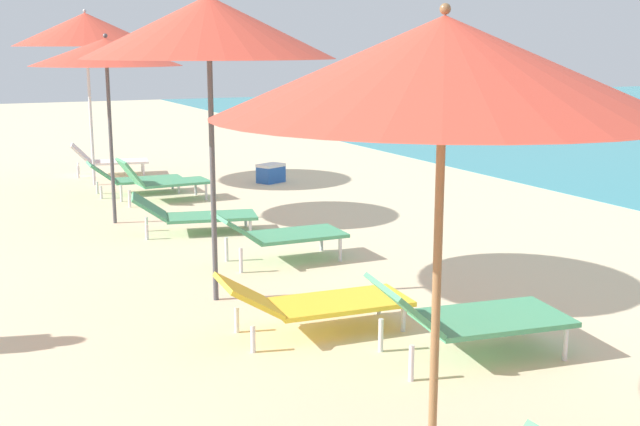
{
  "coord_description": "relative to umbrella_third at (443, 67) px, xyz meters",
  "views": [
    {
      "loc": [
        -3.1,
        3.42,
        2.35
      ],
      "look_at": [
        -0.81,
        8.29,
        1.24
      ],
      "focal_mm": 44.9,
      "sensor_mm": 36.0,
      "label": 1
    }
  ],
  "objects": [
    {
      "name": "umbrella_fourth",
      "position": [
        -0.21,
        3.41,
        0.27
      ],
      "size": [
        2.28,
        2.28,
        2.86
      ],
      "color": "#4C4C51",
      "rests_on": "ground"
    },
    {
      "name": "lounger_fifth_shoreside",
      "position": [
        0.57,
        8.53,
        -1.92
      ],
      "size": [
        1.4,
        0.66,
        0.69
      ],
      "rotation": [
        0.0,
        0.0,
        0.04
      ],
      "color": "#4CA572",
      "rests_on": "ground"
    },
    {
      "name": "umbrella_farthest",
      "position": [
        -0.11,
        10.52,
        0.39
      ],
      "size": [
        2.42,
        2.42,
        2.98
      ],
      "color": "silver",
      "rests_on": "ground"
    },
    {
      "name": "lounger_farthest_shoreside",
      "position": [
        0.33,
        11.54,
        -1.96
      ],
      "size": [
        1.46,
        0.8,
        0.61
      ],
      "rotation": [
        0.0,
        0.0,
        -0.17
      ],
      "color": "white",
      "rests_on": "ground"
    },
    {
      "name": "umbrella_fifth",
      "position": [
        -0.4,
        7.25,
        0.04
      ],
      "size": [
        1.98,
        1.98,
        2.53
      ],
      "color": "#4C4C51",
      "rests_on": "ground"
    },
    {
      "name": "lounger_fourth_inland",
      "position": [
        0.25,
        2.2,
        -1.97
      ],
      "size": [
        1.64,
        0.69,
        0.54
      ],
      "rotation": [
        0.0,
        0.0,
        -0.07
      ],
      "color": "yellow",
      "rests_on": "ground"
    },
    {
      "name": "lounger_farthest_inland",
      "position": [
        0.34,
        9.36,
        -1.98
      ],
      "size": [
        1.52,
        0.63,
        0.55
      ],
      "rotation": [
        0.0,
        0.0,
        -0.04
      ],
      "color": "#4CA572",
      "rests_on": "ground"
    },
    {
      "name": "umbrella_third",
      "position": [
        0.0,
        0.0,
        0.0
      ],
      "size": [
        2.49,
        2.49,
        2.58
      ],
      "color": "olive",
      "rests_on": "ground"
    },
    {
      "name": "lounger_fifth_inland",
      "position": [
        0.4,
        6.2,
        -2.0
      ],
      "size": [
        1.66,
        0.91,
        0.53
      ],
      "rotation": [
        0.0,
        0.0,
        -0.22
      ],
      "color": "#4CA572",
      "rests_on": "ground"
    },
    {
      "name": "lounger_fourth_shoreside",
      "position": [
        0.86,
        4.43,
        -1.92
      ],
      "size": [
        1.45,
        0.65,
        0.58
      ],
      "rotation": [
        0.0,
        0.0,
        -0.03
      ],
      "color": "#4CA572",
      "rests_on": "ground"
    },
    {
      "name": "lounger_third_shoreside",
      "position": [
        1.1,
        1.21,
        -1.91
      ],
      "size": [
        1.59,
        0.89,
        0.65
      ],
      "rotation": [
        0.0,
        0.0,
        -0.14
      ],
      "color": "#4CA572",
      "rests_on": "ground"
    },
    {
      "name": "cooler_box",
      "position": [
        2.77,
        9.45,
        -2.08
      ],
      "size": [
        0.55,
        0.48,
        0.33
      ],
      "color": "#2659B2",
      "rests_on": "ground"
    }
  ]
}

